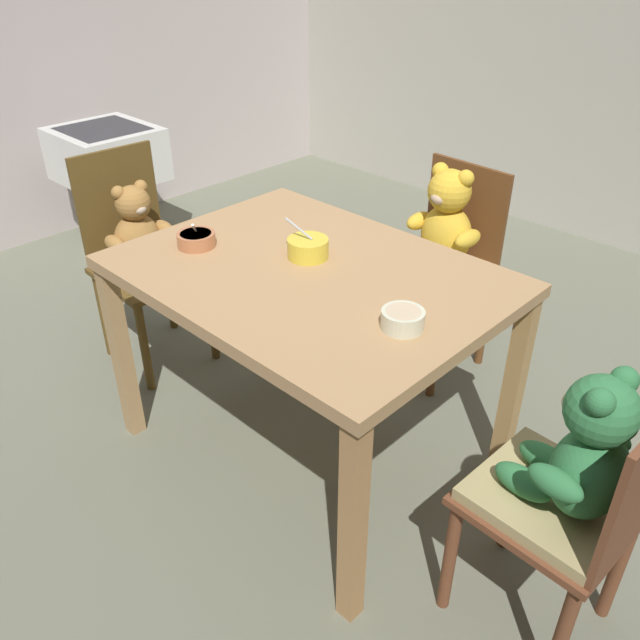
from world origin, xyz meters
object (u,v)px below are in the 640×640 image
Objects in this scene: teddy_chair_far_center at (442,243)px; sink_basin at (110,172)px; dining_table at (309,293)px; teddy_chair_near_right at (576,477)px; teddy_chair_near_left at (140,244)px; porridge_bowl_cream_near_right at (403,319)px; porridge_bowl_terracotta_near_left at (196,239)px; porridge_bowl_yellow_center at (308,248)px.

sink_basin is at bearing -77.04° from teddy_chair_far_center.
teddy_chair_near_right is (0.95, -0.05, -0.11)m from dining_table.
teddy_chair_near_left is 1.03× the size of teddy_chair_far_center.
porridge_bowl_cream_near_right is (0.45, -0.86, 0.21)m from teddy_chair_far_center.
teddy_chair_far_center is 2.05m from sink_basin.
teddy_chair_near_left reaches higher than teddy_chair_near_right.
porridge_bowl_cream_near_right reaches higher than dining_table.
porridge_bowl_terracotta_near_left is (-1.34, -0.09, 0.22)m from teddy_chair_near_right.
teddy_chair_near_right is 0.57m from porridge_bowl_cream_near_right.
dining_table is 2.11m from sink_basin.
teddy_chair_near_right is 1.05m from porridge_bowl_yellow_center.
dining_table is 0.80m from teddy_chair_far_center.
porridge_bowl_cream_near_right is at bearing 5.21° from porridge_bowl_terracotta_near_left.
porridge_bowl_terracotta_near_left is at bearing -18.00° from teddy_chair_far_center.
porridge_bowl_yellow_center is at bearing -3.93° from teddy_chair_near_right.
teddy_chair_near_left is 1.19m from sink_basin.
teddy_chair_far_center is 7.45× the size of porridge_bowl_cream_near_right.
porridge_bowl_terracotta_near_left is (-0.33, -0.20, -0.01)m from porridge_bowl_yellow_center.
teddy_chair_near_left is at bearing 178.77° from porridge_bowl_cream_near_right.
teddy_chair_near_left is 7.03× the size of porridge_bowl_terracotta_near_left.
teddy_chair_near_right reaches higher than porridge_bowl_cream_near_right.
sink_basin is at bearing 167.67° from dining_table.
sink_basin is (-1.98, 0.39, -0.31)m from porridge_bowl_yellow_center.
teddy_chair_far_center reaches higher than porridge_bowl_yellow_center.
porridge_bowl_cream_near_right is at bearing -14.71° from porridge_bowl_yellow_center.
teddy_chair_near_left is (-1.91, 0.02, -0.02)m from teddy_chair_near_right.
teddy_chair_far_center is (-0.98, 0.85, 0.01)m from teddy_chair_near_right.
dining_table is at bearing 19.64° from porridge_bowl_terracotta_near_left.
porridge_bowl_cream_near_right is 0.82m from porridge_bowl_terracotta_near_left.
teddy_chair_far_center is 1.23× the size of sink_basin.
porridge_bowl_cream_near_right is 0.50m from porridge_bowl_yellow_center.
porridge_bowl_terracotta_near_left is (-0.82, -0.07, -0.00)m from porridge_bowl_cream_near_right.
porridge_bowl_yellow_center is at bearing 31.63° from porridge_bowl_terracotta_near_left.
sink_basin is at bearing 158.96° from teddy_chair_near_left.
dining_table is 9.29× the size of porridge_bowl_terracotta_near_left.
porridge_bowl_yellow_center is (-0.03, -0.74, 0.22)m from teddy_chair_far_center.
porridge_bowl_cream_near_right reaches higher than sink_basin.
teddy_chair_far_center is at bearing -38.42° from teddy_chair_near_right.
teddy_chair_near_left is 6.58× the size of porridge_bowl_yellow_center.
teddy_chair_near_left is at bearing 2.00° from teddy_chair_near_right.
porridge_bowl_yellow_center is at bearing 165.29° from porridge_bowl_cream_near_right.
dining_table is at bearing -0.69° from teddy_chair_near_right.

